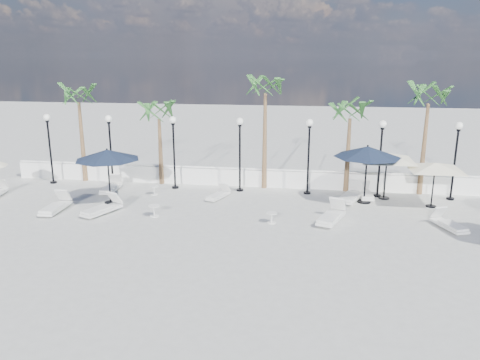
# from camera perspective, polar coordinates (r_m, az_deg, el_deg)

# --- Properties ---
(ground) EXTENTS (100.00, 100.00, 0.00)m
(ground) POSITION_cam_1_polar(r_m,az_deg,el_deg) (18.49, -3.01, -6.91)
(ground) COLOR #9E9D99
(ground) RESTS_ON ground
(balustrade) EXTENTS (26.00, 0.30, 1.01)m
(balustrade) POSITION_cam_1_polar(r_m,az_deg,el_deg) (25.38, 0.31, 0.32)
(balustrade) COLOR white
(balustrade) RESTS_ON ground
(lamppost_0) EXTENTS (0.36, 0.36, 3.84)m
(lamppost_0) POSITION_cam_1_polar(r_m,az_deg,el_deg) (27.53, -22.26, 4.67)
(lamppost_0) COLOR black
(lamppost_0) RESTS_ON ground
(lamppost_1) EXTENTS (0.36, 0.36, 3.84)m
(lamppost_1) POSITION_cam_1_polar(r_m,az_deg,el_deg) (25.93, -15.56, 4.66)
(lamppost_1) COLOR black
(lamppost_1) RESTS_ON ground
(lamppost_2) EXTENTS (0.36, 0.36, 3.84)m
(lamppost_2) POSITION_cam_1_polar(r_m,az_deg,el_deg) (24.72, -8.10, 4.58)
(lamppost_2) COLOR black
(lamppost_2) RESTS_ON ground
(lamppost_3) EXTENTS (0.36, 0.36, 3.84)m
(lamppost_3) POSITION_cam_1_polar(r_m,az_deg,el_deg) (23.97, -0.02, 4.41)
(lamppost_3) COLOR black
(lamppost_3) RESTS_ON ground
(lamppost_4) EXTENTS (0.36, 0.36, 3.84)m
(lamppost_4) POSITION_cam_1_polar(r_m,az_deg,el_deg) (23.72, 8.39, 4.13)
(lamppost_4) COLOR black
(lamppost_4) RESTS_ON ground
(lamppost_5) EXTENTS (0.36, 0.36, 3.84)m
(lamppost_5) POSITION_cam_1_polar(r_m,az_deg,el_deg) (23.98, 16.80, 3.77)
(lamppost_5) COLOR black
(lamppost_5) RESTS_ON ground
(lamppost_6) EXTENTS (0.36, 0.36, 3.84)m
(lamppost_6) POSITION_cam_1_polar(r_m,az_deg,el_deg) (24.74, 24.85, 3.34)
(lamppost_6) COLOR black
(lamppost_6) RESTS_ON ground
(palm_0) EXTENTS (2.60, 2.60, 5.50)m
(palm_0) POSITION_cam_1_polar(r_m,az_deg,el_deg) (27.25, -19.08, 9.21)
(palm_0) COLOR brown
(palm_0) RESTS_ON ground
(palm_1) EXTENTS (2.60, 2.60, 4.70)m
(palm_1) POSITION_cam_1_polar(r_m,az_deg,el_deg) (25.59, -9.86, 7.72)
(palm_1) COLOR brown
(palm_1) RESTS_ON ground
(palm_2) EXTENTS (2.60, 2.60, 6.10)m
(palm_2) POSITION_cam_1_polar(r_m,az_deg,el_deg) (24.28, 3.12, 10.76)
(palm_2) COLOR brown
(palm_2) RESTS_ON ground
(palm_3) EXTENTS (2.60, 2.60, 4.90)m
(palm_3) POSITION_cam_1_polar(r_m,az_deg,el_deg) (24.37, 13.28, 7.65)
(palm_3) COLOR brown
(palm_3) RESTS_ON ground
(palm_4) EXTENTS (2.60, 2.60, 5.70)m
(palm_4) POSITION_cam_1_polar(r_m,az_deg,el_deg) (24.87, 22.01, 8.92)
(palm_4) COLOR brown
(palm_4) RESTS_ON ground
(lounger_1) EXTENTS (1.37, 2.11, 0.76)m
(lounger_1) POSITION_cam_1_polar(r_m,az_deg,el_deg) (21.86, -16.45, -3.33)
(lounger_1) COLOR silver
(lounger_1) RESTS_ON ground
(lounger_2) EXTENTS (0.74, 2.05, 0.76)m
(lounger_2) POSITION_cam_1_polar(r_m,az_deg,el_deg) (22.84, -21.56, -2.99)
(lounger_2) COLOR silver
(lounger_2) RESTS_ON ground
(lounger_3) EXTENTS (0.71, 1.91, 0.70)m
(lounger_3) POSITION_cam_1_polar(r_m,az_deg,el_deg) (25.24, -15.43, -0.86)
(lounger_3) COLOR silver
(lounger_3) RESTS_ON ground
(lounger_4) EXTENTS (1.04, 1.69, 0.60)m
(lounger_4) POSITION_cam_1_polar(r_m,az_deg,el_deg) (23.18, -2.64, -1.81)
(lounger_4) COLOR silver
(lounger_4) RESTS_ON ground
(lounger_5) EXTENTS (1.42, 2.27, 0.81)m
(lounger_5) POSITION_cam_1_polar(r_m,az_deg,el_deg) (23.45, 13.41, -1.84)
(lounger_5) COLOR silver
(lounger_5) RESTS_ON ground
(lounger_6) EXTENTS (0.69, 1.87, 0.69)m
(lounger_6) POSITION_cam_1_polar(r_m,az_deg,el_deg) (24.14, 15.04, -1.56)
(lounger_6) COLOR silver
(lounger_6) RESTS_ON ground
(lounger_7) EXTENTS (1.36, 2.22, 0.79)m
(lounger_7) POSITION_cam_1_polar(r_m,az_deg,el_deg) (20.34, 11.10, -4.31)
(lounger_7) COLOR silver
(lounger_7) RESTS_ON ground
(lounger_8) EXTENTS (1.23, 1.91, 0.68)m
(lounger_8) POSITION_cam_1_polar(r_m,az_deg,el_deg) (20.98, 24.09, -4.88)
(lounger_8) COLOR silver
(lounger_8) RESTS_ON ground
(side_table_0) EXTENTS (0.47, 0.47, 0.45)m
(side_table_0) POSITION_cam_1_polar(r_m,az_deg,el_deg) (24.20, -10.42, -1.14)
(side_table_0) COLOR silver
(side_table_0) RESTS_ON ground
(side_table_1) EXTENTS (0.52, 0.52, 0.50)m
(side_table_1) POSITION_cam_1_polar(r_m,az_deg,el_deg) (20.95, -10.42, -3.60)
(side_table_1) COLOR silver
(side_table_1) RESTS_ON ground
(side_table_2) EXTENTS (0.47, 0.47, 0.46)m
(side_table_2) POSITION_cam_1_polar(r_m,az_deg,el_deg) (19.87, 3.88, -4.49)
(side_table_2) COLOR silver
(side_table_2) RESTS_ON ground
(parasol_navy_left) EXTENTS (3.04, 3.04, 2.68)m
(parasol_navy_left) POSITION_cam_1_polar(r_m,az_deg,el_deg) (22.79, -15.88, 2.95)
(parasol_navy_left) COLOR black
(parasol_navy_left) RESTS_ON ground
(parasol_navy_mid) EXTENTS (3.15, 3.15, 2.83)m
(parasol_navy_mid) POSITION_cam_1_polar(r_m,az_deg,el_deg) (22.81, 15.27, 3.31)
(parasol_navy_mid) COLOR black
(parasol_navy_mid) RESTS_ON ground
(parasol_cream_sq_a) EXTENTS (4.64, 4.64, 2.28)m
(parasol_cream_sq_a) POSITION_cam_1_polar(r_m,az_deg,el_deg) (23.23, 22.74, 1.92)
(parasol_cream_sq_a) COLOR black
(parasol_cream_sq_a) RESTS_ON ground
(parasol_cream_sq_b) EXTENTS (4.96, 4.96, 2.48)m
(parasol_cream_sq_b) POSITION_cam_1_polar(r_m,az_deg,el_deg) (23.77, 17.53, 3.13)
(parasol_cream_sq_b) COLOR black
(parasol_cream_sq_b) RESTS_ON ground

